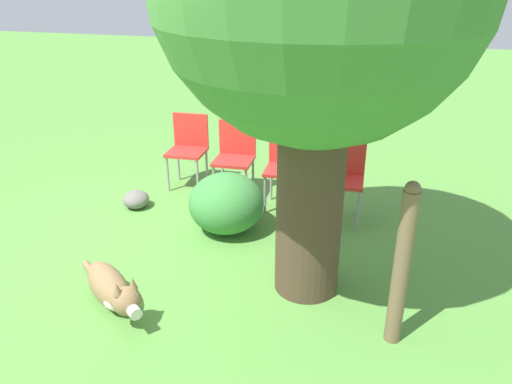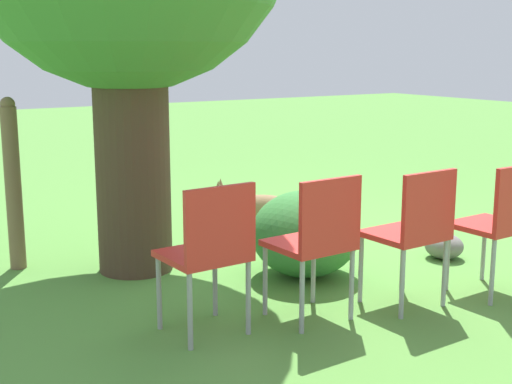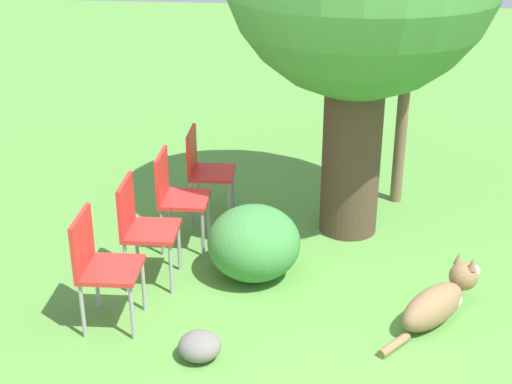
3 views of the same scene
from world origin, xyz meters
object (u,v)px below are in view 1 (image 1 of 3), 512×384
Objects in this scene: dog at (112,289)px; red_chair_3 at (343,173)px; red_chair_1 at (235,153)px; fence_post at (402,265)px; red_chair_0 at (188,145)px; red_chair_2 at (287,162)px.

dog is 1.11× the size of red_chair_3.
fence_post is at bearing 38.36° from red_chair_1.
red_chair_0 is 1.00× the size of red_chair_1.
red_chair_1 is at bearing 121.95° from dog.
fence_post is 2.88m from red_chair_1.
red_chair_2 is 0.66m from red_chair_3.
red_chair_2 and red_chair_3 have the same top height.
red_chair_3 is (0.27, 1.29, 0.00)m from red_chair_1.
dog is 2.43m from red_chair_2.
red_chair_1 is (-2.17, -1.89, -0.12)m from fence_post.
red_chair_0 reaches higher than dog.
red_chair_1 is (-2.35, 0.30, 0.37)m from dog.
red_chair_3 is at bearing 75.40° from red_chair_0.
red_chair_2 is 1.00× the size of red_chair_3.
red_chair_0 and red_chair_3 have the same top height.
fence_post is at bearing 14.86° from red_chair_3.
red_chair_0 is 1.97m from red_chair_3.
red_chair_2 is at bearing -104.60° from red_chair_3.
red_chair_3 is at bearing -162.41° from fence_post.
red_chair_1 is 0.66m from red_chair_2.
dog is 2.40m from red_chair_1.
dog is 2.54m from red_chair_0.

